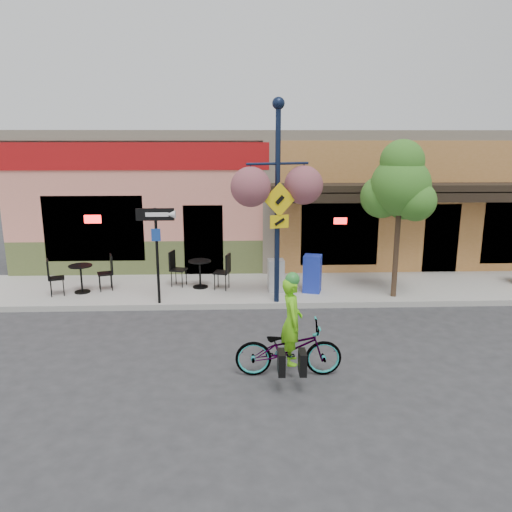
{
  "coord_description": "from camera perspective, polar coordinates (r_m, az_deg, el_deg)",
  "views": [
    {
      "loc": [
        -1.97,
        -11.61,
        4.28
      ],
      "look_at": [
        -1.5,
        0.5,
        1.4
      ],
      "focal_mm": 35.0,
      "sensor_mm": 36.0,
      "label": 1
    }
  ],
  "objects": [
    {
      "name": "ground",
      "position": [
        12.53,
        7.0,
        -6.71
      ],
      "size": [
        90.0,
        90.0,
        0.0
      ],
      "primitive_type": "plane",
      "color": "#2D2D30",
      "rests_on": "ground"
    },
    {
      "name": "sidewalk",
      "position": [
        14.38,
        5.76,
        -3.7
      ],
      "size": [
        24.0,
        3.0,
        0.15
      ],
      "primitive_type": "cube",
      "color": "#9E9B93",
      "rests_on": "ground"
    },
    {
      "name": "curb",
      "position": [
        13.02,
        6.63,
        -5.57
      ],
      "size": [
        24.0,
        0.12,
        0.15
      ],
      "primitive_type": "cube",
      "color": "#A8A59E",
      "rests_on": "ground"
    },
    {
      "name": "building",
      "position": [
        19.32,
        3.68,
        7.31
      ],
      "size": [
        18.2,
        8.2,
        4.5
      ],
      "primitive_type": null,
      "color": "#E38470",
      "rests_on": "ground"
    },
    {
      "name": "bicycle",
      "position": [
        9.31,
        3.74,
        -10.53
      ],
      "size": [
        1.96,
        0.71,
        1.03
      ],
      "primitive_type": "imported",
      "rotation": [
        0.0,
        0.0,
        1.56
      ],
      "color": "maroon",
      "rests_on": "ground"
    },
    {
      "name": "cyclist_rider",
      "position": [
        9.2,
        4.08,
        -8.87
      ],
      "size": [
        0.39,
        0.59,
        1.61
      ],
      "primitive_type": "imported",
      "rotation": [
        0.0,
        0.0,
        1.56
      ],
      "color": "#6CD516",
      "rests_on": "ground"
    },
    {
      "name": "lamp_post",
      "position": [
        12.42,
        2.47,
        6.01
      ],
      "size": [
        1.74,
        1.11,
        5.09
      ],
      "primitive_type": null,
      "rotation": [
        0.0,
        0.0,
        0.31
      ],
      "color": "#101A33",
      "rests_on": "sidewalk"
    },
    {
      "name": "one_way_sign",
      "position": [
        12.76,
        -11.21,
        -0.05
      ],
      "size": [
        0.94,
        0.21,
        2.45
      ],
      "primitive_type": null,
      "rotation": [
        0.0,
        0.0,
        0.01
      ],
      "color": "black",
      "rests_on": "sidewalk"
    },
    {
      "name": "cafe_set_left",
      "position": [
        14.37,
        -19.36,
        -2.03
      ],
      "size": [
        1.85,
        1.34,
        1.0
      ],
      "primitive_type": null,
      "rotation": [
        0.0,
        0.0,
        0.34
      ],
      "color": "black",
      "rests_on": "sidewalk"
    },
    {
      "name": "cafe_set_right",
      "position": [
        14.1,
        -6.43,
        -1.59
      ],
      "size": [
        1.87,
        1.28,
        1.02
      ],
      "primitive_type": null,
      "rotation": [
        0.0,
        0.0,
        -0.27
      ],
      "color": "black",
      "rests_on": "sidewalk"
    },
    {
      "name": "newspaper_box_blue",
      "position": [
        13.7,
        6.46,
        -2.02
      ],
      "size": [
        0.57,
        0.53,
        1.03
      ],
      "primitive_type": null,
      "rotation": [
        0.0,
        0.0,
        -0.3
      ],
      "color": "#1C2FAA",
      "rests_on": "sidewalk"
    },
    {
      "name": "newspaper_box_grey",
      "position": [
        13.7,
        2.29,
        -2.23
      ],
      "size": [
        0.45,
        0.41,
        0.9
      ],
      "primitive_type": null,
      "rotation": [
        0.0,
        0.0,
        0.08
      ],
      "color": "#AEAEAE",
      "rests_on": "sidewalk"
    },
    {
      "name": "street_tree",
      "position": [
        13.42,
        15.95,
        4.05
      ],
      "size": [
        2.1,
        2.1,
        4.15
      ],
      "primitive_type": null,
      "rotation": [
        0.0,
        0.0,
        -0.37
      ],
      "color": "#3D7A26",
      "rests_on": "sidewalk"
    }
  ]
}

